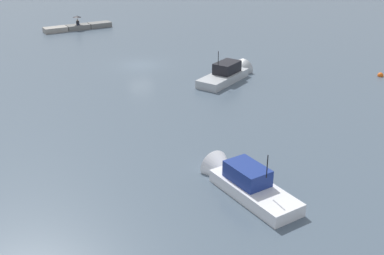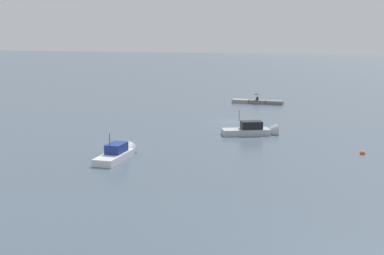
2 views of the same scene
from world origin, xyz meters
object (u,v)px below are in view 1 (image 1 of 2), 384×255
Objects in this scene: umbrella_open_black at (77,17)px; motorboat_white_near at (242,183)px; motorboat_grey_mid at (229,75)px; mooring_buoy_mid at (380,75)px; person_seated_dark_left at (78,23)px.

umbrella_open_black is 0.19× the size of motorboat_white_near.
motorboat_white_near is at bearing 83.13° from umbrella_open_black.
motorboat_grey_mid reaches higher than motorboat_white_near.
person_seated_dark_left is at bearing -62.40° from mooring_buoy_mid.
motorboat_white_near is 12.03× the size of mooring_buoy_mid.
umbrella_open_black is at bearing 80.91° from motorboat_white_near.
mooring_buoy_mid is at bearing 117.49° from umbrella_open_black.
umbrella_open_black is (-0.01, -0.14, 0.85)m from person_seated_dark_left.
motorboat_white_near reaches higher than mooring_buoy_mid.
motorboat_white_near is (5.41, 44.95, -1.37)m from umbrella_open_black.
umbrella_open_black is at bearing -87.03° from person_seated_dark_left.
person_seated_dark_left is 0.58× the size of umbrella_open_black.
motorboat_white_near reaches higher than umbrella_open_black.
mooring_buoy_mid is at bearing 20.28° from motorboat_white_near.
mooring_buoy_mid is (-23.69, -9.82, -0.29)m from motorboat_white_near.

